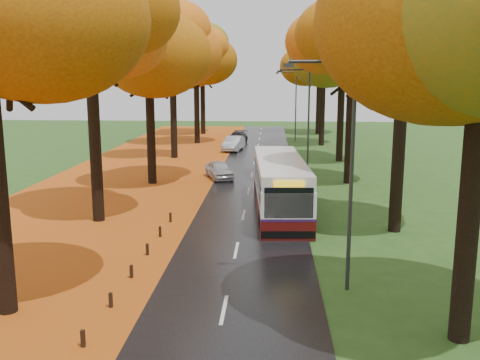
# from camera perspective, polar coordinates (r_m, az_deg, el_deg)

# --- Properties ---
(road) EXTENTS (6.50, 90.00, 0.04)m
(road) POSITION_cam_1_polar(r_m,az_deg,el_deg) (35.83, 0.98, -0.92)
(road) COLOR black
(road) RESTS_ON ground
(centre_line) EXTENTS (0.12, 90.00, 0.01)m
(centre_line) POSITION_cam_1_polar(r_m,az_deg,el_deg) (35.83, 0.98, -0.88)
(centre_line) COLOR silver
(centre_line) RESTS_ON road
(leaf_verge) EXTENTS (12.00, 90.00, 0.02)m
(leaf_verge) POSITION_cam_1_polar(r_m,az_deg,el_deg) (37.31, -12.97, -0.74)
(leaf_verge) COLOR #974F0D
(leaf_verge) RESTS_ON ground
(leaf_drift) EXTENTS (0.90, 90.00, 0.01)m
(leaf_drift) POSITION_cam_1_polar(r_m,az_deg,el_deg) (36.08, -3.87, -0.82)
(leaf_drift) COLOR #C94914
(leaf_drift) RESTS_ON road
(trees_left) EXTENTS (9.20, 74.00, 13.88)m
(trees_left) POSITION_cam_1_polar(r_m,az_deg,el_deg) (38.15, -10.01, 14.02)
(trees_left) COLOR black
(trees_left) RESTS_ON ground
(trees_right) EXTENTS (9.30, 74.20, 13.96)m
(trees_right) POSITION_cam_1_polar(r_m,az_deg,el_deg) (37.45, 12.57, 14.22)
(trees_right) COLOR black
(trees_right) RESTS_ON ground
(bollard_row) EXTENTS (0.11, 23.51, 0.52)m
(bollard_row) POSITION_cam_1_polar(r_m,az_deg,el_deg) (17.18, -14.92, -14.04)
(bollard_row) COLOR black
(bollard_row) RESTS_ON ground
(streetlamp_near) EXTENTS (2.45, 0.18, 8.00)m
(streetlamp_near) POSITION_cam_1_polar(r_m,az_deg,el_deg) (18.40, 11.10, 2.32)
(streetlamp_near) COLOR #333538
(streetlamp_near) RESTS_ON ground
(streetlamp_mid) EXTENTS (2.45, 0.18, 8.00)m
(streetlamp_mid) POSITION_cam_1_polar(r_m,az_deg,el_deg) (40.20, 6.98, 7.06)
(streetlamp_mid) COLOR #333538
(streetlamp_mid) RESTS_ON ground
(streetlamp_far) EXTENTS (2.45, 0.18, 8.00)m
(streetlamp_far) POSITION_cam_1_polar(r_m,az_deg,el_deg) (62.14, 5.75, 8.45)
(streetlamp_far) COLOR #333538
(streetlamp_far) RESTS_ON ground
(bus) EXTENTS (3.21, 11.28, 2.93)m
(bus) POSITION_cam_1_polar(r_m,az_deg,el_deg) (29.60, 4.26, -0.42)
(bus) COLOR #4C0D0B
(bus) RESTS_ON road
(car_white) EXTENTS (2.69, 4.04, 1.28)m
(car_white) POSITION_cam_1_polar(r_m,az_deg,el_deg) (39.22, -2.24, 1.10)
(car_white) COLOR #B8B8BD
(car_white) RESTS_ON road
(car_silver) EXTENTS (2.18, 4.56, 1.44)m
(car_silver) POSITION_cam_1_polar(r_m,az_deg,el_deg) (54.01, -0.68, 3.92)
(car_silver) COLOR #9FA2A7
(car_silver) RESTS_ON road
(car_dark) EXTENTS (2.35, 4.59, 1.28)m
(car_dark) POSITION_cam_1_polar(r_m,az_deg,el_deg) (60.10, -0.26, 4.56)
(car_dark) COLOR black
(car_dark) RESTS_ON road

